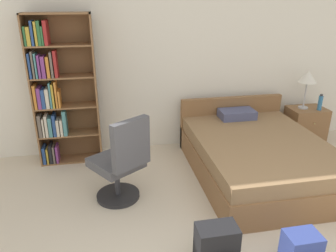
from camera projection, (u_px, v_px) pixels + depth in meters
wall_back at (182, 59)px, 4.65m from camera, size 9.00×0.06×2.60m
bookshelf at (57, 92)px, 4.21m from camera, size 0.81×0.29×1.96m
bed at (256, 155)px, 4.15m from camera, size 1.54×2.03×0.75m
office_chair at (121, 163)px, 3.50m from camera, size 0.69×0.72×1.01m
nightstand at (305, 125)px, 5.04m from camera, size 0.54×0.43×0.56m
table_lamp at (308, 78)px, 4.77m from camera, size 0.27×0.27×0.57m
water_bottle at (320, 103)px, 4.82m from camera, size 0.06×0.06×0.24m
backpack_black at (217, 249)px, 2.69m from camera, size 0.34×0.29×0.41m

